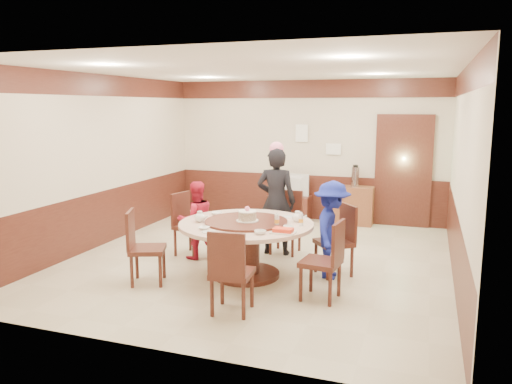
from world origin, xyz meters
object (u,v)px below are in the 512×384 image
(banquet_table, at_px, (246,238))
(side_cabinet, at_px, (352,205))
(person_standing, at_px, (276,201))
(shrimp_platter, at_px, (283,231))
(person_blue, at_px, (332,230))
(birthday_cake, at_px, (247,216))
(television, at_px, (290,185))
(tv_stand, at_px, (289,208))
(thermos, at_px, (355,177))
(person_red, at_px, (196,220))

(banquet_table, distance_m, side_cabinet, 3.66)
(person_standing, relative_size, shrimp_platter, 5.56)
(person_blue, bearing_deg, shrimp_platter, 145.67)
(birthday_cake, distance_m, television, 3.56)
(tv_stand, relative_size, side_cabinet, 1.06)
(person_blue, bearing_deg, tv_stand, 22.96)
(banquet_table, height_order, television, television)
(person_blue, distance_m, television, 3.48)
(television, bearing_deg, birthday_cake, 107.59)
(person_blue, relative_size, tv_stand, 1.55)
(side_cabinet, relative_size, thermos, 2.11)
(shrimp_platter, xyz_separation_m, side_cabinet, (0.28, 3.92, -0.40))
(banquet_table, height_order, side_cabinet, banquet_table)
(banquet_table, distance_m, shrimp_platter, 0.77)
(banquet_table, bearing_deg, person_standing, 86.46)
(television, bearing_deg, person_blue, 126.02)
(side_cabinet, xyz_separation_m, thermos, (0.04, 0.00, 0.56))
(birthday_cake, bearing_deg, tv_stand, 96.20)
(person_blue, distance_m, shrimp_platter, 0.87)
(birthday_cake, bearing_deg, television, 96.20)
(person_standing, height_order, tv_stand, person_standing)
(birthday_cake, height_order, television, birthday_cake)
(person_standing, xyz_separation_m, tv_stand, (-0.43, 2.36, -0.58))
(person_red, bearing_deg, side_cabinet, -166.75)
(person_red, xyz_separation_m, television, (0.65, 2.98, 0.13))
(birthday_cake, distance_m, shrimp_platter, 0.70)
(thermos, bearing_deg, person_blue, -87.37)
(person_standing, xyz_separation_m, person_blue, (1.02, -0.81, -0.18))
(person_red, relative_size, tv_stand, 1.39)
(side_cabinet, bearing_deg, television, -178.64)
(person_standing, xyz_separation_m, thermos, (0.88, 2.39, 0.11))
(side_cabinet, bearing_deg, thermos, 0.00)
(person_standing, distance_m, person_blue, 1.31)
(person_blue, bearing_deg, birthday_cake, 107.52)
(shrimp_platter, bearing_deg, thermos, 85.33)
(person_standing, distance_m, tv_stand, 2.47)
(person_standing, relative_size, birthday_cake, 5.58)
(birthday_cake, bearing_deg, person_blue, 19.19)
(banquet_table, xyz_separation_m, person_blue, (1.09, 0.34, 0.12))
(tv_stand, bearing_deg, shrimp_platter, -75.82)
(person_red, relative_size, shrimp_platter, 3.94)
(person_standing, bearing_deg, thermos, -114.98)
(person_standing, height_order, shrimp_platter, person_standing)
(person_red, bearing_deg, tv_stand, -146.56)
(thermos, bearing_deg, shrimp_platter, -94.67)
(person_blue, height_order, tv_stand, person_blue)
(shrimp_platter, bearing_deg, banquet_table, 148.33)
(person_red, distance_m, thermos, 3.60)
(tv_stand, relative_size, television, 1.11)
(banquet_table, xyz_separation_m, shrimp_platter, (0.63, -0.39, 0.24))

